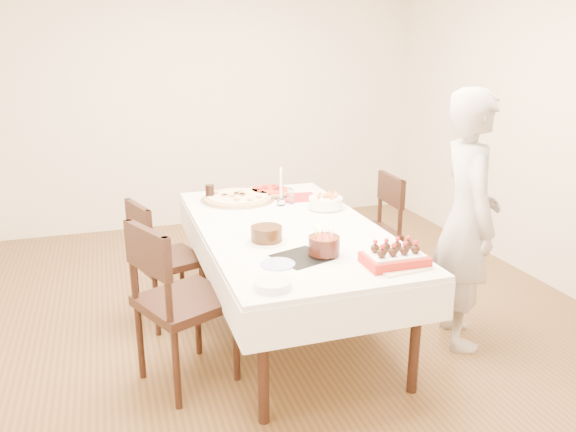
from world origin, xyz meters
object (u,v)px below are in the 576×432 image
object	(u,v)px
chair_left_savory	(168,260)
person	(467,221)
layer_cake	(267,234)
birthday_cake	(324,240)
dining_table	(288,278)
pizza_white	(238,198)
pizza_pepperoni	(270,191)
strawberry_box	(395,258)
chair_right_savory	(366,233)
cola_glass	(210,193)
taper_candle	(281,186)
pasta_bowl	(326,203)
chair_left_dessert	(186,302)

from	to	relation	value
chair_left_savory	person	bearing A→B (deg)	135.85
layer_cake	birthday_cake	size ratio (longest dim) A/B	1.37
dining_table	person	xyz separation A→B (m)	(1.04, -0.49, 0.46)
pizza_white	pizza_pepperoni	size ratio (longest dim) A/B	1.60
pizza_pepperoni	strawberry_box	distance (m)	1.66
chair_right_savory	strawberry_box	size ratio (longest dim) A/B	2.75
cola_glass	taper_candle	bearing A→B (deg)	-31.24
cola_glass	layer_cake	size ratio (longest dim) A/B	0.51
birthday_cake	chair_right_savory	bearing A→B (deg)	53.02
chair_right_savory	dining_table	bearing A→B (deg)	-149.64
person	birthday_cake	bearing A→B (deg)	111.85
layer_cake	cola_glass	bearing A→B (deg)	98.52
birthday_cake	strawberry_box	xyz separation A→B (m)	(0.32, -0.25, -0.05)
chair_left_savory	pasta_bowl	bearing A→B (deg)	157.04
pizza_white	cola_glass	size ratio (longest dim) A/B	4.56
chair_left_savory	chair_left_dessert	bearing A→B (deg)	72.83
dining_table	chair_right_savory	world-z (taller)	chair_right_savory
dining_table	chair_right_savory	size ratio (longest dim) A/B	2.30
birthday_cake	cola_glass	bearing A→B (deg)	106.70
chair_left_savory	cola_glass	distance (m)	0.65
pizza_white	birthday_cake	xyz separation A→B (m)	(0.20, -1.28, 0.07)
dining_table	birthday_cake	size ratio (longest dim) A/B	11.93
pizza_pepperoni	layer_cake	bearing A→B (deg)	-107.27
taper_candle	cola_glass	bearing A→B (deg)	148.76
pizza_pepperoni	layer_cake	xyz separation A→B (m)	(-0.34, -1.08, 0.03)
person	pizza_white	size ratio (longest dim) A/B	2.92
pizza_white	taper_candle	world-z (taller)	taper_candle
pasta_bowl	cola_glass	world-z (taller)	cola_glass
person	pasta_bowl	xyz separation A→B (m)	(-0.65, 0.79, -0.04)
birthday_cake	layer_cake	bearing A→B (deg)	128.49
strawberry_box	cola_glass	bearing A→B (deg)	114.26
chair_left_dessert	birthday_cake	distance (m)	0.87
taper_candle	pasta_bowl	bearing A→B (deg)	-33.91
chair_right_savory	person	bearing A→B (deg)	-74.83
taper_candle	birthday_cake	size ratio (longest dim) A/B	1.64
dining_table	birthday_cake	xyz separation A→B (m)	(0.03, -0.58, 0.47)
pizza_pepperoni	taper_candle	xyz separation A→B (m)	(-0.01, -0.33, 0.13)
chair_left_savory	chair_right_savory	bearing A→B (deg)	164.07
layer_cake	strawberry_box	bearing A→B (deg)	-44.88
chair_left_dessert	pizza_white	distance (m)	1.29
chair_right_savory	chair_left_dessert	size ratio (longest dim) A/B	0.93
pizza_white	chair_left_savory	bearing A→B (deg)	-152.11
strawberry_box	chair_left_savory	bearing A→B (deg)	132.03
pizza_pepperoni	birthday_cake	distance (m)	1.40
chair_left_dessert	strawberry_box	xyz separation A→B (m)	(1.09, -0.41, 0.29)
chair_left_savory	pizza_pepperoni	size ratio (longest dim) A/B	2.53
dining_table	cola_glass	bearing A→B (deg)	116.01
chair_right_savory	strawberry_box	world-z (taller)	chair_right_savory
pasta_bowl	birthday_cake	bearing A→B (deg)	-112.29
chair_right_savory	cola_glass	size ratio (longest dim) A/B	7.45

